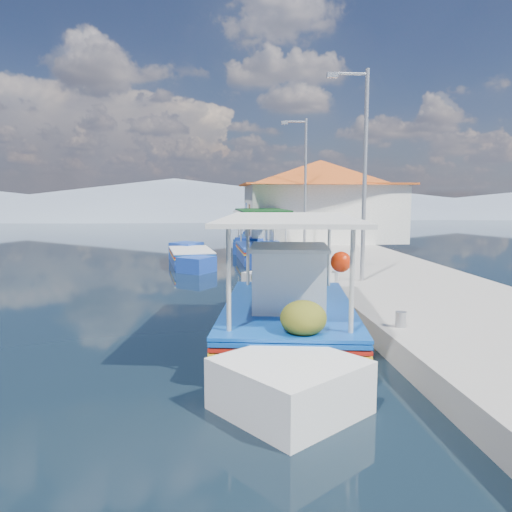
{
  "coord_description": "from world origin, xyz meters",
  "views": [
    {
      "loc": [
        0.25,
        -11.76,
        3.01
      ],
      "look_at": [
        1.45,
        1.72,
        1.3
      ],
      "focal_mm": 34.15,
      "sensor_mm": 36.0,
      "label": 1
    }
  ],
  "objects": [
    {
      "name": "ground",
      "position": [
        0.0,
        0.0,
        0.0
      ],
      "size": [
        160.0,
        160.0,
        0.0
      ],
      "primitive_type": "plane",
      "color": "black",
      "rests_on": "ground"
    },
    {
      "name": "quay",
      "position": [
        5.9,
        6.0,
        0.25
      ],
      "size": [
        5.0,
        44.0,
        0.5
      ],
      "primitive_type": "cube",
      "color": "gray",
      "rests_on": "ground"
    },
    {
      "name": "bollards",
      "position": [
        3.8,
        5.25,
        0.65
      ],
      "size": [
        0.2,
        17.2,
        0.3
      ],
      "color": "#A5A8AD",
      "rests_on": "quay"
    },
    {
      "name": "main_caique",
      "position": [
        1.74,
        -2.19,
        0.55
      ],
      "size": [
        3.34,
        8.59,
        2.86
      ],
      "rotation": [
        0.0,
        0.0,
        0.15
      ],
      "color": "white",
      "rests_on": "ground"
    },
    {
      "name": "caique_green_canopy",
      "position": [
        2.48,
        10.26,
        0.39
      ],
      "size": [
        2.26,
        6.95,
        2.6
      ],
      "rotation": [
        0.0,
        0.0,
        -0.04
      ],
      "color": "#1C41A9",
      "rests_on": "ground"
    },
    {
      "name": "caique_blue_hull",
      "position": [
        -0.68,
        9.18,
        0.27
      ],
      "size": [
        2.22,
        5.64,
        1.01
      ],
      "rotation": [
        0.0,
        0.0,
        -0.15
      ],
      "color": "#1C41A9",
      "rests_on": "ground"
    },
    {
      "name": "caique_far",
      "position": [
        2.62,
        14.96,
        0.45
      ],
      "size": [
        2.8,
        6.78,
        2.41
      ],
      "rotation": [
        0.0,
        0.0,
        0.18
      ],
      "color": "#1C41A9",
      "rests_on": "ground"
    },
    {
      "name": "harbor_building",
      "position": [
        6.2,
        15.0,
        2.78
      ],
      "size": [
        10.49,
        10.49,
        4.4
      ],
      "color": "white",
      "rests_on": "quay"
    },
    {
      "name": "lamp_post_near",
      "position": [
        4.51,
        2.0,
        3.85
      ],
      "size": [
        1.21,
        0.14,
        6.0
      ],
      "color": "#A5A8AD",
      "rests_on": "quay"
    },
    {
      "name": "lamp_post_far",
      "position": [
        4.51,
        11.0,
        3.85
      ],
      "size": [
        1.21,
        0.14,
        6.0
      ],
      "color": "#A5A8AD",
      "rests_on": "quay"
    },
    {
      "name": "mountain_ridge",
      "position": [
        6.54,
        56.0,
        2.04
      ],
      "size": [
        171.4,
        96.0,
        5.5
      ],
      "color": "gray",
      "rests_on": "ground"
    }
  ]
}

